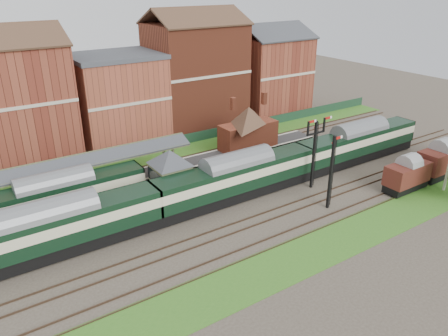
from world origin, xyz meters
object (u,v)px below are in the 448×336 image
signal_box (171,175)px  semaphore_bracket (314,150)px  dmu_train (237,177)px  goods_van_a (407,175)px  platform_railcar (57,197)px

signal_box → semaphore_bracket: (15.04, -5.75, 1.44)m
signal_box → dmu_train: size_ratio=0.10×
signal_box → goods_van_a: (23.32, -12.25, -1.26)m
dmu_train → goods_van_a: dmu_train is taller
dmu_train → goods_van_a: size_ratio=10.42×
semaphore_bracket → goods_van_a: semaphore_bracket is taller
dmu_train → goods_van_a: (17.04, -9.00, -0.66)m
semaphore_bracket → dmu_train: semaphore_bracket is taller
signal_box → goods_van_a: bearing=-27.7°
platform_railcar → signal_box: bearing=-16.5°
goods_van_a → signal_box: bearing=152.3°
semaphore_bracket → platform_railcar: (-26.03, 9.00, -2.24)m
dmu_train → platform_railcar: dmu_train is taller
signal_box → dmu_train: 7.10m
semaphore_bracket → dmu_train: size_ratio=0.14×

